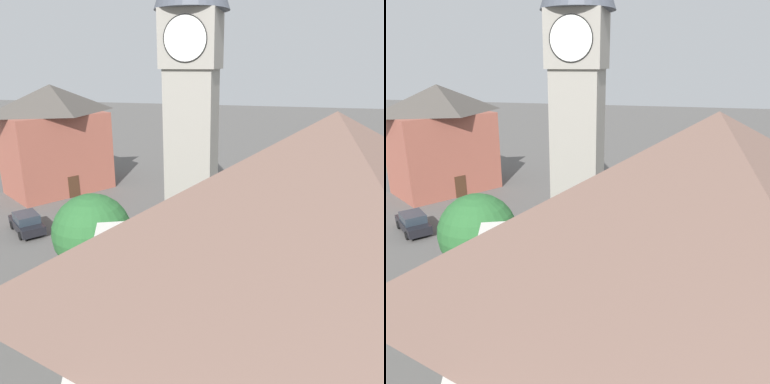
# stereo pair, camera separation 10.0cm
# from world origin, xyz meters

# --- Properties ---
(ground_plane) EXTENTS (200.00, 200.00, 0.00)m
(ground_plane) POSITION_xyz_m (0.00, 0.00, 0.00)
(ground_plane) COLOR #565451
(clock_tower) EXTENTS (4.26, 4.26, 21.66)m
(clock_tower) POSITION_xyz_m (0.00, 0.00, 12.67)
(clock_tower) COLOR gray
(clock_tower) RESTS_ON ground
(car_blue_kerb) EXTENTS (4.38, 2.47, 1.53)m
(car_blue_kerb) POSITION_xyz_m (2.46, -8.99, 0.76)
(car_blue_kerb) COLOR red
(car_blue_kerb) RESTS_ON ground
(car_silver_kerb) EXTENTS (3.90, 4.27, 1.53)m
(car_silver_kerb) POSITION_xyz_m (0.25, 10.05, 0.76)
(car_silver_kerb) COLOR #236B38
(car_silver_kerb) RESTS_ON ground
(car_red_corner) EXTENTS (4.26, 3.92, 1.53)m
(car_red_corner) POSITION_xyz_m (-13.22, 0.76, 0.76)
(car_red_corner) COLOR black
(car_red_corner) RESTS_ON ground
(pedestrian) EXTENTS (0.32, 0.54, 1.69)m
(pedestrian) POSITION_xyz_m (-6.61, -0.33, 1.01)
(pedestrian) COLOR #706656
(pedestrian) RESTS_ON ground
(tree) EXTENTS (4.19, 4.19, 5.85)m
(tree) POSITION_xyz_m (-4.12, -5.69, 3.74)
(tree) COLOR brown
(tree) RESTS_ON ground
(building_shop_left) EXTENTS (11.69, 10.67, 11.54)m
(building_shop_left) POSITION_xyz_m (6.33, -15.82, 5.89)
(building_shop_left) COLOR beige
(building_shop_left) RESTS_ON ground
(building_hall_far) EXTENTS (10.66, 11.64, 10.49)m
(building_hall_far) POSITION_xyz_m (-16.45, 10.72, 5.34)
(building_hall_far) COLOR #995142
(building_hall_far) RESTS_ON ground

